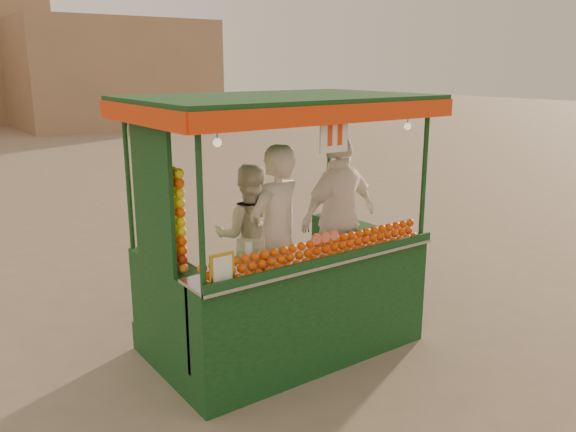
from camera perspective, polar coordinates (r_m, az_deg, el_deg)
ground at (r=6.54m, az=-2.52°, el=-11.84°), size 90.00×90.00×0.00m
building_right at (r=30.67m, az=-16.68°, el=13.16°), size 9.00×6.00×5.00m
juice_cart at (r=5.96m, az=-0.69°, el=-5.63°), size 2.88×1.87×2.62m
vendor_left at (r=5.90m, az=-1.22°, el=-1.95°), size 0.77×0.61×1.85m
vendor_middle at (r=6.41m, az=-3.84°, el=-1.90°), size 0.96×0.90×1.58m
vendor_right at (r=6.58m, az=4.99°, el=-0.10°), size 1.15×0.57×1.89m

